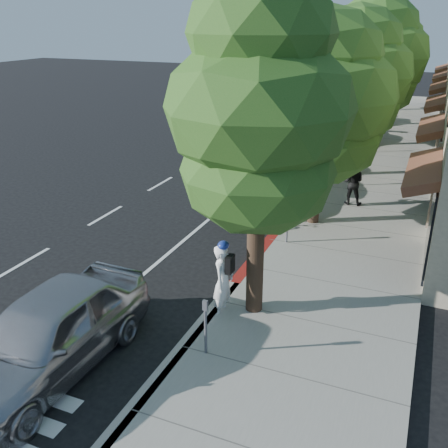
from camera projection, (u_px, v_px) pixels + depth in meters
The scene contains 18 objects.
ground at pixel (247, 271), 14.08m from camera, with size 120.00×120.00×0.00m, color black.
sidewalk at pixel (370, 193), 20.04m from camera, with size 4.60×56.00×0.15m, color gray.
curb at pixel (314, 186), 20.86m from camera, with size 0.30×56.00×0.15m, color #9E998E.
curb_red_segment at pixel (259, 254), 14.90m from camera, with size 0.32×4.00×0.15m, color maroon.
street_tree_0 at pixel (259, 114), 10.21m from camera, with size 3.99×3.99×7.55m.
street_tree_1 at pixel (321, 100), 15.52m from camera, with size 4.75×4.75×7.04m.
street_tree_2 at pixel (354, 77), 20.60m from camera, with size 4.91×4.91×7.20m.
street_tree_3 at pixel (373, 59), 25.59m from camera, with size 5.63×5.63×7.82m.
street_tree_4 at pixel (386, 51), 30.67m from camera, with size 4.80×4.80×7.64m.
street_tree_5 at pixel (394, 55), 36.02m from camera, with size 5.01×5.01×6.87m.
cyclist at pixel (223, 282), 11.64m from camera, with size 0.67×0.44×1.84m, color white.
bicycle at pixel (254, 216), 16.78m from camera, with size 0.59×1.69×0.89m, color navy.
silver_suv at pixel (264, 184), 19.02m from camera, with size 2.46×5.34×1.48m, color silver.
dark_sedan at pixel (286, 163), 22.02m from camera, with size 1.41×4.05×1.33m, color black.
white_pickup at pixel (326, 130), 27.62m from camera, with size 2.28×5.61×1.63m, color silver.
dark_suv_far at pixel (345, 112), 32.44m from camera, with size 2.14×5.32×1.81m, color black.
near_car_a at pixel (48, 333), 9.86m from camera, with size 2.01×4.99×1.70m, color #A9A8AD.
pedestrian at pixel (353, 182), 18.38m from camera, with size 0.83×0.64×1.70m, color black.
Camera 1 is at (4.22, -11.77, 6.65)m, focal length 40.00 mm.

